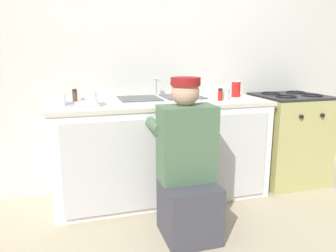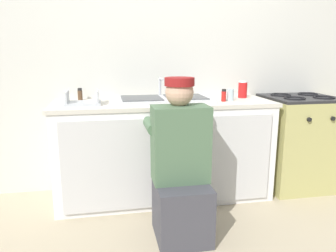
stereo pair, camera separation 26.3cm
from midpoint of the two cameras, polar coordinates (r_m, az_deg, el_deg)
The scene contains 12 objects.
ground_plane at distance 2.78m, azimuth -2.19°, elevation -14.44°, with size 12.00×12.00×0.00m, color tan.
back_wall at distance 3.10m, azimuth -5.47°, elevation 12.36°, with size 6.00×0.10×2.50m, color silver.
counter_cabinet at distance 2.88m, azimuth -3.71°, elevation -4.53°, with size 1.82×0.62×0.83m.
countertop at distance 2.79m, azimuth -3.88°, elevation 3.95°, with size 1.86×0.62×0.03m, color beige.
sink_double_basin at distance 2.79m, azimuth -3.90°, elevation 4.67°, with size 0.80×0.44×0.19m.
stove_range at distance 3.40m, azimuth 18.04°, elevation -2.05°, with size 0.64×0.62×0.88m.
plumber_person at distance 2.26m, azimuth -0.06°, elevation -8.13°, with size 0.42×0.61×1.10m.
water_glass at distance 2.90m, azimuth 7.53°, elevation 5.52°, with size 0.06×0.06×0.10m.
spice_bottle_pepper at distance 2.92m, azimuth -18.45°, elevation 5.04°, with size 0.04×0.04×0.10m.
soda_cup_red at distance 3.12m, azimuth 9.40°, elevation 6.41°, with size 0.08×0.08×0.15m.
spice_bottle_red at distance 2.85m, azimuth 6.48°, elevation 5.42°, with size 0.04×0.04×0.10m.
dish_rack_tray at distance 2.67m, azimuth -17.70°, elevation 3.86°, with size 0.28×0.22×0.11m.
Camera 1 is at (-0.74, -2.36, 1.27)m, focal length 35.00 mm.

